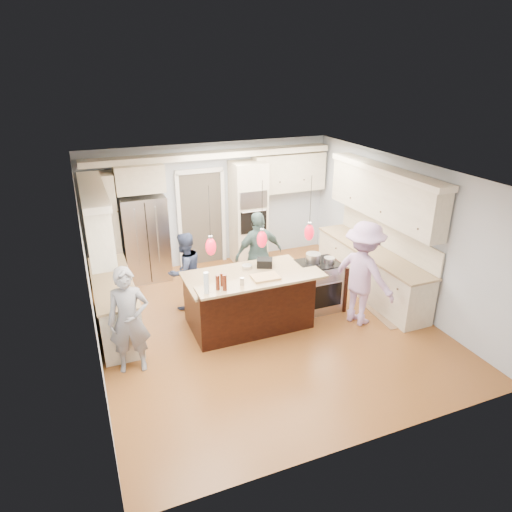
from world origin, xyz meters
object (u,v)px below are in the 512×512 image
(refrigerator, at_px, (145,238))
(kitchen_island, at_px, (249,299))
(person_far_left, at_px, (185,271))
(person_bar_end, at_px, (129,321))
(island_range, at_px, (318,285))

(refrigerator, xyz_separation_m, kitchen_island, (1.30, -2.57, -0.42))
(person_far_left, bearing_deg, person_bar_end, 26.92)
(kitchen_island, height_order, person_far_left, person_far_left)
(island_range, distance_m, person_bar_end, 3.53)
(island_range, xyz_separation_m, person_bar_end, (-3.46, -0.61, 0.37))
(refrigerator, xyz_separation_m, person_bar_end, (-0.75, -3.10, -0.08))
(kitchen_island, bearing_deg, person_far_left, 130.03)
(kitchen_island, bearing_deg, person_bar_end, -165.34)
(island_range, bearing_deg, person_far_left, 157.47)
(person_far_left, bearing_deg, refrigerator, -99.19)
(person_bar_end, bearing_deg, person_far_left, 62.83)
(refrigerator, bearing_deg, island_range, -42.59)
(kitchen_island, distance_m, island_range, 1.41)
(refrigerator, xyz_separation_m, island_range, (2.71, -2.49, -0.44))
(island_range, distance_m, person_far_left, 2.46)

